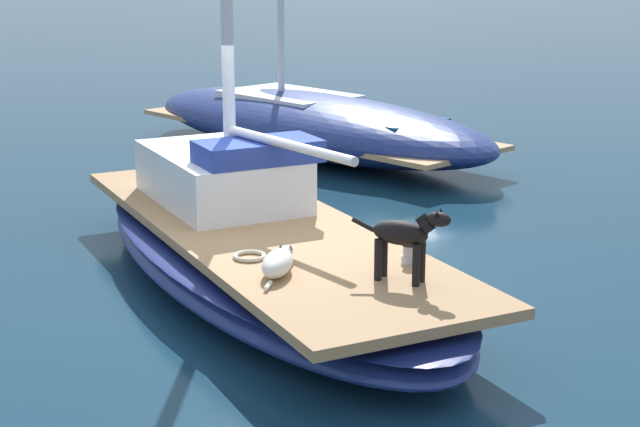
% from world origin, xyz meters
% --- Properties ---
extents(ground_plane, '(120.00, 120.00, 0.00)m').
position_xyz_m(ground_plane, '(0.00, 0.00, 0.00)').
color(ground_plane, '#143347').
extents(sailboat_main, '(3.88, 7.59, 0.66)m').
position_xyz_m(sailboat_main, '(0.00, 0.00, 0.34)').
color(sailboat_main, navy).
rests_on(sailboat_main, ground).
extents(cabin_house, '(1.80, 2.46, 0.84)m').
position_xyz_m(cabin_house, '(0.24, 1.09, 1.01)').
color(cabin_house, silver).
rests_on(cabin_house, sailboat_main).
extents(dog_black, '(0.48, 0.88, 0.70)m').
position_xyz_m(dog_black, '(-0.04, -2.28, 1.08)').
color(dog_black, black).
rests_on(dog_black, sailboat_main).
extents(dog_white, '(0.76, 0.70, 0.22)m').
position_xyz_m(dog_white, '(-0.80, -1.41, 0.77)').
color(dog_white, silver).
rests_on(dog_white, sailboat_main).
extents(deck_winch, '(0.16, 0.16, 0.21)m').
position_xyz_m(deck_winch, '(0.35, -1.93, 0.76)').
color(deck_winch, '#B7B7BC').
rests_on(deck_winch, sailboat_main).
extents(coiled_rope, '(0.32, 0.32, 0.04)m').
position_xyz_m(coiled_rope, '(-0.75, -0.86, 0.68)').
color(coiled_rope, beige).
rests_on(coiled_rope, sailboat_main).
extents(moored_boat_starboard_side, '(3.58, 8.08, 6.61)m').
position_xyz_m(moored_boat_starboard_side, '(4.71, 5.28, 0.55)').
color(moored_boat_starboard_side, navy).
rests_on(moored_boat_starboard_side, ground).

